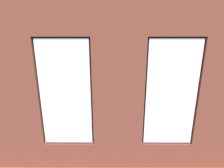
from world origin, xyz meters
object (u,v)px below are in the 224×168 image
object	(u,v)px
cup_ceramic	(107,99)
potted_plant_foreground_right	(65,81)
couch_left	(179,103)
coffee_table	(104,100)
potted_plant_mid_room_small	(132,92)
potted_plant_by_left_couch	(158,87)
potted_plant_corner_near_left	(166,83)
remote_silver	(100,98)
table_plant_small	(114,94)
tv_flatscreen	(35,87)
potted_plant_between_couches	(141,122)
media_console	(37,108)
remote_gray	(104,99)
couch_by_window	(83,134)
candle_jar	(93,99)
potted_plant_near_tv	(38,107)
potted_plant_corner_far_left	(219,133)

from	to	relation	value
cup_ceramic	potted_plant_foreground_right	bearing A→B (deg)	-45.51
couch_left	coffee_table	size ratio (longest dim) A/B	1.50
cup_ceramic	potted_plant_mid_room_small	size ratio (longest dim) A/B	0.14
potted_plant_by_left_couch	potted_plant_corner_near_left	size ratio (longest dim) A/B	0.95
coffee_table	remote_silver	xyz separation A→B (m)	(0.16, -0.10, 0.07)
cup_ceramic	table_plant_small	bearing A→B (deg)	-133.82
tv_flatscreen	potted_plant_between_couches	bearing A→B (deg)	153.75
media_console	potted_plant_corner_near_left	distance (m)	5.61
remote_gray	remote_silver	world-z (taller)	same
remote_gray	couch_by_window	bearing A→B (deg)	78.88
couch_by_window	remote_silver	bearing A→B (deg)	-96.53
table_plant_small	potted_plant_foreground_right	size ratio (longest dim) A/B	0.26
candle_jar	potted_plant_near_tv	bearing A→B (deg)	48.67
remote_gray	potted_plant_corner_near_left	size ratio (longest dim) A/B	0.22
media_console	potted_plant_near_tv	size ratio (longest dim) A/B	0.89
coffee_table	table_plant_small	xyz separation A→B (m)	(-0.35, -0.14, 0.19)
potted_plant_by_left_couch	potted_plant_mid_room_small	bearing A→B (deg)	20.35
potted_plant_between_couches	potted_plant_corner_near_left	distance (m)	4.44
table_plant_small	couch_left	bearing A→B (deg)	173.94
couch_by_window	table_plant_small	xyz separation A→B (m)	(-0.76, -2.27, 0.24)
potted_plant_mid_room_small	potted_plant_by_left_couch	distance (m)	1.28
candle_jar	potted_plant_between_couches	world-z (taller)	potted_plant_between_couches
coffee_table	potted_plant_near_tv	world-z (taller)	potted_plant_near_tv
tv_flatscreen	potted_plant_mid_room_small	world-z (taller)	tv_flatscreen
couch_by_window	media_console	xyz separation A→B (m)	(1.80, -1.63, -0.03)
couch_by_window	cup_ceramic	xyz separation A→B (m)	(-0.51, -2.00, 0.15)
potted_plant_corner_near_left	couch_left	bearing A→B (deg)	85.86
cup_ceramic	potted_plant_near_tv	world-z (taller)	potted_plant_near_tv
couch_by_window	potted_plant_corner_far_left	world-z (taller)	couch_by_window
cup_ceramic	potted_plant_foreground_right	distance (m)	2.87
couch_left	tv_flatscreen	distance (m)	4.95
couch_by_window	potted_plant_near_tv	bearing A→B (deg)	-23.02
couch_by_window	potted_plant_mid_room_small	distance (m)	3.32
tv_flatscreen	potted_plant_corner_far_left	distance (m)	5.36
couch_left	table_plant_small	bearing A→B (deg)	-93.84
cup_ceramic	couch_by_window	bearing A→B (deg)	75.74
potted_plant_near_tv	potted_plant_foreground_right	bearing A→B (deg)	-86.08
coffee_table	potted_plant_corner_near_left	distance (m)	3.45
couch_by_window	potted_plant_between_couches	world-z (taller)	potted_plant_between_couches
couch_left	media_console	world-z (taller)	couch_left
potted_plant_foreground_right	cup_ceramic	bearing A→B (deg)	134.49
couch_by_window	potted_plant_near_tv	size ratio (longest dim) A/B	1.32
potted_plant_mid_room_small	remote_silver	bearing A→B (deg)	30.87
potted_plant_corner_far_left	potted_plant_by_left_couch	bearing A→B (deg)	-81.09
remote_silver	potted_plant_mid_room_small	world-z (taller)	potted_plant_mid_room_small
remote_gray	remote_silver	size ratio (longest dim) A/B	1.00
coffee_table	potted_plant_near_tv	distance (m)	2.35
media_console	potted_plant_between_couches	bearing A→B (deg)	153.79
tv_flatscreen	potted_plant_corner_near_left	size ratio (longest dim) A/B	1.63
cup_ceramic	potted_plant_corner_near_left	size ratio (longest dim) A/B	0.11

